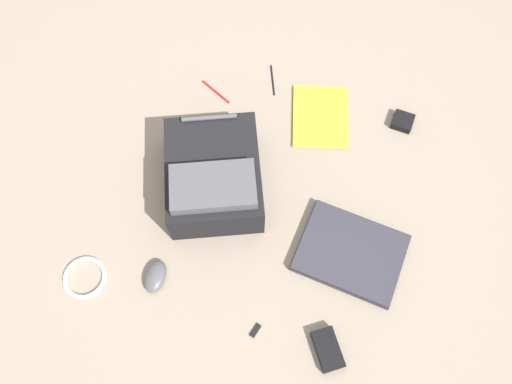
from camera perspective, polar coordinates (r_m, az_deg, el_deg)
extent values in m
plane|color=gray|center=(1.75, 0.67, -0.17)|extent=(3.41, 3.41, 0.00)
cube|color=black|center=(1.69, -4.84, 1.88)|extent=(0.42, 0.46, 0.16)
cube|color=#4C4C51|center=(1.57, -4.96, 0.63)|extent=(0.31, 0.24, 0.04)
cylinder|color=#4C4C51|center=(1.70, -5.39, 8.50)|extent=(0.18, 0.08, 0.02)
cube|color=#24242C|center=(1.69, 10.79, -6.90)|extent=(0.37, 0.31, 0.02)
cube|color=#2D2D38|center=(1.68, 10.89, -6.74)|extent=(0.37, 0.30, 0.01)
cube|color=silver|center=(1.91, 7.42, 8.52)|extent=(0.25, 0.30, 0.01)
cube|color=yellow|center=(1.90, 7.44, 8.60)|extent=(0.26, 0.31, 0.00)
ellipsoid|color=#4C4C51|center=(1.66, -11.48, -9.48)|extent=(0.07, 0.11, 0.04)
torus|color=silver|center=(1.74, -19.06, -9.25)|extent=(0.14, 0.14, 0.01)
cube|color=black|center=(1.61, 8.23, -17.46)|extent=(0.12, 0.14, 0.03)
cylinder|color=red|center=(1.96, -4.65, 11.45)|extent=(0.13, 0.08, 0.01)
cylinder|color=black|center=(1.99, 1.91, 12.77)|extent=(0.05, 0.14, 0.01)
cube|color=black|center=(1.95, 16.48, 7.77)|extent=(0.08, 0.08, 0.03)
cube|color=black|center=(1.61, -0.09, -15.59)|extent=(0.03, 0.05, 0.01)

